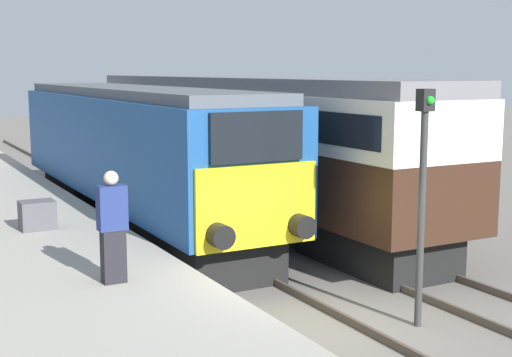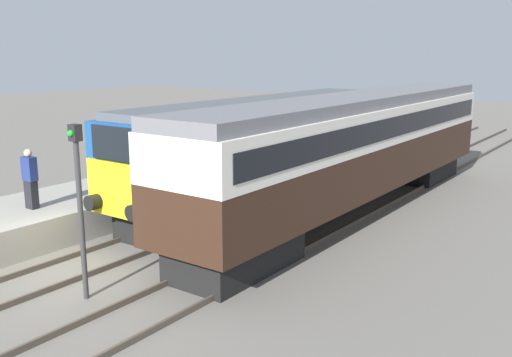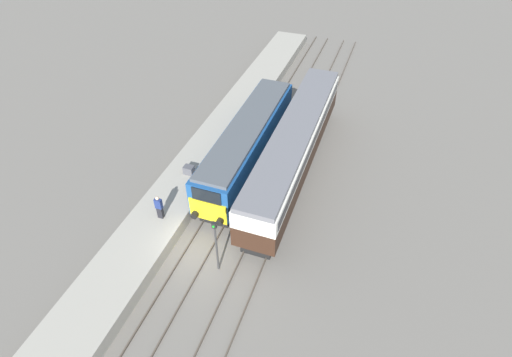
{
  "view_description": "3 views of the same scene",
  "coord_description": "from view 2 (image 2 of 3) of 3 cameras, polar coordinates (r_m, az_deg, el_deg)",
  "views": [
    {
      "loc": [
        -6.13,
        -9.5,
        4.25
      ],
      "look_at": [
        0.0,
        1.87,
        2.29
      ],
      "focal_mm": 50.0,
      "sensor_mm": 36.0,
      "label": 1
    },
    {
      "loc": [
        11.87,
        -8.2,
        5.45
      ],
      "look_at": [
        1.7,
        5.87,
        1.6
      ],
      "focal_mm": 40.0,
      "sensor_mm": 36.0,
      "label": 2
    },
    {
      "loc": [
        8.49,
        -13.28,
        19.48
      ],
      "look_at": [
        1.7,
        5.87,
        1.6
      ],
      "focal_mm": 28.0,
      "sensor_mm": 36.0,
      "label": 3
    }
  ],
  "objects": [
    {
      "name": "rails_near_track",
      "position": [
        18.55,
        -5.85,
        -4.42
      ],
      "size": [
        1.51,
        60.0,
        0.14
      ],
      "color": "#4C4238",
      "rests_on": "ground_plane"
    },
    {
      "name": "platform_left",
      "position": [
        22.74,
        -7.08,
        -0.22
      ],
      "size": [
        3.5,
        50.0,
        0.96
      ],
      "color": "#9E998C",
      "rests_on": "ground_plane"
    },
    {
      "name": "person_on_platform",
      "position": [
        17.86,
        -21.65,
        -0.05
      ],
      "size": [
        0.44,
        0.26,
        1.77
      ],
      "color": "black",
      "rests_on": "platform_left"
    },
    {
      "name": "locomotive",
      "position": [
        21.01,
        0.95,
        3.42
      ],
      "size": [
        2.7,
        14.4,
        3.81
      ],
      "color": "black",
      "rests_on": "ground_plane"
    },
    {
      "name": "luggage_crate",
      "position": [
        20.83,
        -11.64,
        0.63
      ],
      "size": [
        0.7,
        0.56,
        0.6
      ],
      "color": "#4C4C51",
      "rests_on": "platform_left"
    },
    {
      "name": "signal_post",
      "position": [
        13.0,
        -17.24,
        -1.85
      ],
      "size": [
        0.24,
        0.28,
        3.96
      ],
      "color": "#333333",
      "rests_on": "ground_plane"
    },
    {
      "name": "rails_far_track",
      "position": [
        16.58,
        3.03,
        -6.45
      ],
      "size": [
        1.5,
        60.0,
        0.14
      ],
      "color": "#4C4238",
      "rests_on": "ground_plane"
    },
    {
      "name": "passenger_carriage",
      "position": [
        19.75,
        10.05,
        3.58
      ],
      "size": [
        2.75,
        17.84,
        4.05
      ],
      "color": "black",
      "rests_on": "ground_plane"
    },
    {
      "name": "ground_plane",
      "position": [
        15.42,
        -18.42,
        -8.86
      ],
      "size": [
        120.0,
        120.0,
        0.0
      ],
      "primitive_type": "plane",
      "color": "slate"
    }
  ]
}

